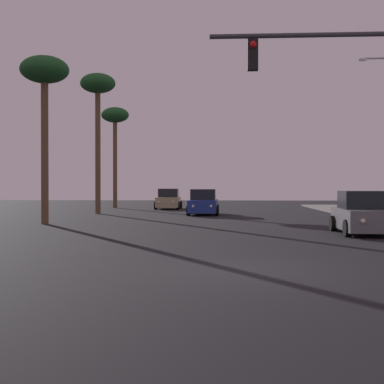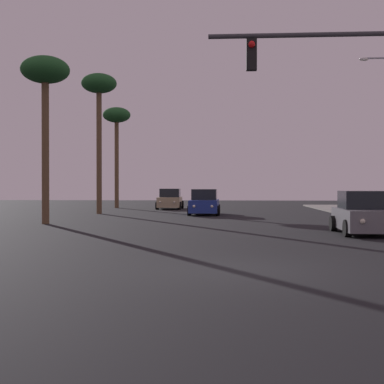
{
  "view_description": "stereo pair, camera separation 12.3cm",
  "coord_description": "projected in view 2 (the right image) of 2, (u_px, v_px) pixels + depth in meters",
  "views": [
    {
      "loc": [
        -0.5,
        -11.88,
        1.84
      ],
      "look_at": [
        -1.8,
        10.31,
        1.62
      ],
      "focal_mm": 50.0,
      "sensor_mm": 36.0,
      "label": 1
    },
    {
      "loc": [
        -0.37,
        -11.87,
        1.84
      ],
      "look_at": [
        -1.8,
        10.31,
        1.62
      ],
      "focal_mm": 50.0,
      "sensor_mm": 36.0,
      "label": 2
    }
  ],
  "objects": [
    {
      "name": "ground_plane",
      "position": [
        243.0,
        270.0,
        11.84
      ],
      "size": [
        120.0,
        120.0,
        0.0
      ],
      "primitive_type": "plane",
      "color": "black"
    },
    {
      "name": "palm_tree_mid",
      "position": [
        99.0,
        92.0,
        36.29
      ],
      "size": [
        2.4,
        2.4,
        9.54
      ],
      "color": "brown",
      "rests_on": "ground"
    },
    {
      "name": "car_tan",
      "position": [
        170.0,
        200.0,
        44.24
      ],
      "size": [
        2.04,
        4.33,
        1.68
      ],
      "rotation": [
        0.0,
        0.0,
        3.17
      ],
      "color": "tan",
      "rests_on": "ground"
    },
    {
      "name": "palm_tree_near",
      "position": [
        45.0,
        79.0,
        26.34
      ],
      "size": [
        2.4,
        2.4,
        8.28
      ],
      "color": "brown",
      "rests_on": "ground"
    },
    {
      "name": "car_blue",
      "position": [
        204.0,
        203.0,
        35.17
      ],
      "size": [
        2.04,
        4.32,
        1.68
      ],
      "rotation": [
        0.0,
        0.0,
        3.13
      ],
      "color": "navy",
      "rests_on": "ground"
    },
    {
      "name": "car_grey",
      "position": [
        363.0,
        214.0,
        20.82
      ],
      "size": [
        2.04,
        4.34,
        1.68
      ],
      "rotation": [
        0.0,
        0.0,
        3.1
      ],
      "color": "slate",
      "rests_on": "ground"
    },
    {
      "name": "palm_tree_far",
      "position": [
        117.0,
        121.0,
        46.33
      ],
      "size": [
        2.4,
        2.4,
        8.74
      ],
      "color": "brown",
      "rests_on": "ground"
    }
  ]
}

